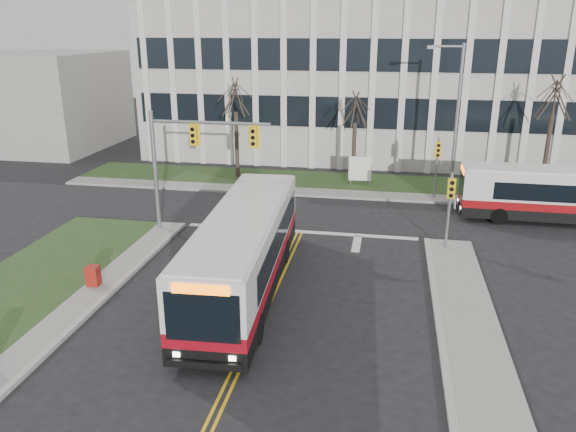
% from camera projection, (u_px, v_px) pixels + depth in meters
% --- Properties ---
extents(ground, '(120.00, 120.00, 0.00)m').
position_uv_depth(ground, '(266.00, 305.00, 21.46)').
color(ground, black).
rests_on(ground, ground).
extents(sidewalk_west, '(1.20, 26.00, 0.14)m').
position_uv_depth(sidewalk_west, '(19.00, 357.00, 17.97)').
color(sidewalk_west, '#9E9B93').
rests_on(sidewalk_west, ground).
extents(sidewalk_east, '(2.00, 26.00, 0.14)m').
position_uv_depth(sidewalk_east, '(492.00, 410.00, 15.51)').
color(sidewalk_east, '#9E9B93').
rests_on(sidewalk_east, ground).
extents(sidewalk_cross, '(44.00, 1.60, 0.14)m').
position_uv_depth(sidewalk_cross, '(398.00, 197.00, 34.75)').
color(sidewalk_cross, '#9E9B93').
rests_on(sidewalk_cross, ground).
extents(building_lawn, '(44.00, 5.00, 0.12)m').
position_uv_depth(building_lawn, '(398.00, 185.00, 37.36)').
color(building_lawn, '#27421C').
rests_on(building_lawn, ground).
extents(office_building, '(40.00, 16.00, 12.00)m').
position_uv_depth(office_building, '(402.00, 78.00, 46.62)').
color(office_building, '#BAB5AC').
rests_on(office_building, ground).
extents(building_annex, '(12.00, 12.00, 8.00)m').
position_uv_depth(building_annex, '(38.00, 100.00, 48.80)').
color(building_annex, '#9E9B93').
rests_on(building_annex, ground).
extents(mast_arm_signal, '(6.11, 0.38, 6.20)m').
position_uv_depth(mast_arm_signal, '(185.00, 151.00, 27.71)').
color(mast_arm_signal, slate).
rests_on(mast_arm_signal, ground).
extents(signal_pole_near, '(0.34, 0.39, 3.80)m').
position_uv_depth(signal_pole_near, '(450.00, 200.00, 25.86)').
color(signal_pole_near, slate).
rests_on(signal_pole_near, ground).
extents(signal_pole_far, '(0.34, 0.39, 3.80)m').
position_uv_depth(signal_pole_far, '(437.00, 159.00, 33.78)').
color(signal_pole_far, slate).
rests_on(signal_pole_far, ground).
extents(streetlight, '(2.15, 0.25, 9.20)m').
position_uv_depth(streetlight, '(455.00, 113.00, 33.51)').
color(streetlight, slate).
rests_on(streetlight, ground).
extents(directory_sign, '(1.50, 0.12, 2.00)m').
position_uv_depth(directory_sign, '(360.00, 169.00, 36.96)').
color(directory_sign, slate).
rests_on(directory_sign, ground).
extents(tree_left, '(1.80, 1.80, 7.70)m').
position_uv_depth(tree_left, '(235.00, 99.00, 37.47)').
color(tree_left, '#42352B').
rests_on(tree_left, ground).
extents(tree_mid, '(1.80, 1.80, 6.82)m').
position_uv_depth(tree_mid, '(355.00, 111.00, 36.50)').
color(tree_mid, '#42352B').
rests_on(tree_mid, ground).
extents(tree_right, '(1.80, 1.80, 8.25)m').
position_uv_depth(tree_right, '(555.00, 99.00, 33.95)').
color(tree_right, '#42352B').
rests_on(tree_right, ground).
extents(bus_main, '(3.25, 12.25, 3.23)m').
position_uv_depth(bus_main, '(244.00, 253.00, 22.18)').
color(bus_main, silver).
rests_on(bus_main, ground).
extents(bus_cross, '(10.76, 2.43, 2.86)m').
position_uv_depth(bus_cross, '(564.00, 196.00, 30.16)').
color(bus_cross, silver).
rests_on(bus_cross, ground).
extents(newspaper_box_red, '(0.53, 0.48, 0.95)m').
position_uv_depth(newspaper_box_red, '(93.00, 277.00, 22.72)').
color(newspaper_box_red, maroon).
rests_on(newspaper_box_red, ground).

